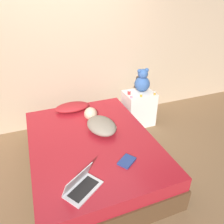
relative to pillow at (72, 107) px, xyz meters
name	(u,v)px	position (x,y,z in m)	size (l,w,h in m)	color
ground_plane	(93,166)	(0.06, -0.83, -0.51)	(12.00, 12.00, 0.00)	brown
wall_back	(65,48)	(0.06, 0.47, 0.79)	(8.00, 0.06, 2.60)	tan
bed	(92,153)	(0.06, -0.83, -0.28)	(1.52, 2.02, 0.46)	#4C331E
nightstand	(139,108)	(1.13, -0.05, -0.22)	(0.49, 0.40, 0.59)	silver
pillow	(72,107)	(0.00, 0.00, 0.00)	(0.52, 0.30, 0.11)	maroon
person_lying	(99,123)	(0.24, -0.62, 0.02)	(0.42, 0.69, 0.18)	gray
laptop	(81,185)	(-0.25, -1.55, -0.01)	(0.41, 0.37, 0.20)	silver
teddy_bear	(142,82)	(1.19, 0.00, 0.25)	(0.26, 0.26, 0.39)	#335693
bottle_pink	(131,97)	(0.91, -0.19, 0.11)	(0.03, 0.03, 0.06)	pink
bottle_orange	(155,93)	(1.32, -0.22, 0.11)	(0.03, 0.03, 0.06)	orange
bottle_red	(129,92)	(0.94, -0.04, 0.12)	(0.05, 0.05, 0.08)	#B72D2D
bottle_amber	(141,95)	(1.08, -0.20, 0.11)	(0.04, 0.04, 0.06)	gold
book	(127,161)	(0.30, -1.37, -0.04)	(0.24, 0.22, 0.02)	navy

